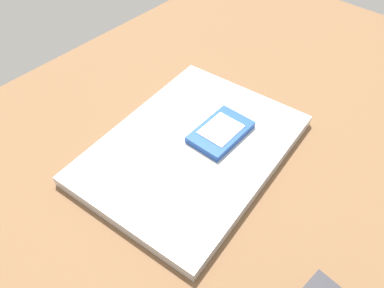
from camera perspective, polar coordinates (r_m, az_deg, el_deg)
desk_surface at (r=59.54cm, az=2.82°, el=-2.85°), size 120.00×80.00×3.00cm
laptop_closed at (r=58.18cm, az=-0.00°, el=-0.73°), size 35.21×27.43×1.82cm
cell_phone_on_laptop at (r=58.75cm, az=4.31°, el=1.81°), size 9.77×6.38×1.24cm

